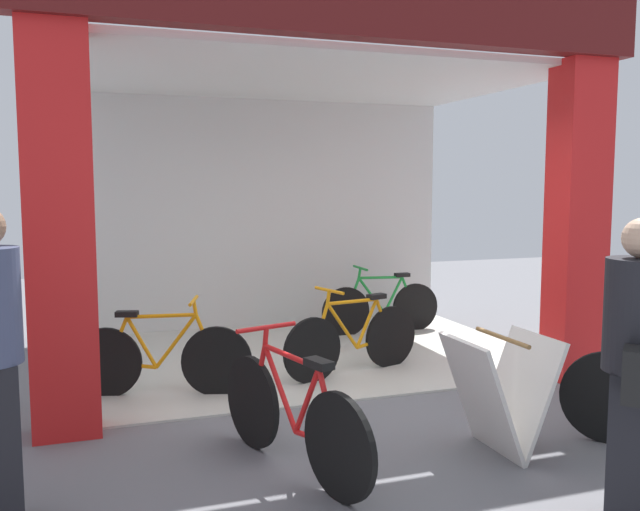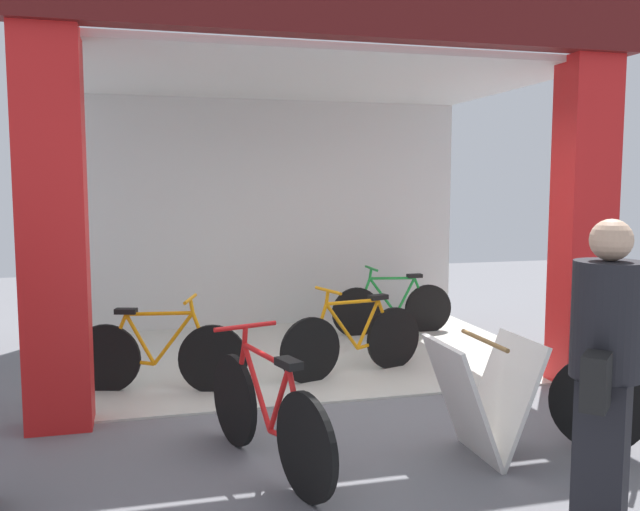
{
  "view_description": "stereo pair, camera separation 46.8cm",
  "coord_description": "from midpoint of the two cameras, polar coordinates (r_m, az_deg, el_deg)",
  "views": [
    {
      "loc": [
        -2.03,
        -5.08,
        1.81
      ],
      "look_at": [
        0.0,
        0.81,
        1.15
      ],
      "focal_mm": 37.84,
      "sensor_mm": 36.0,
      "label": 1
    },
    {
      "loc": [
        -1.58,
        -5.22,
        1.81
      ],
      "look_at": [
        0.0,
        0.81,
        1.15
      ],
      "focal_mm": 37.84,
      "sensor_mm": 36.0,
      "label": 2
    }
  ],
  "objects": [
    {
      "name": "bicycle_parked_0",
      "position": [
        4.36,
        -5.55,
        -13.45
      ],
      "size": [
        0.56,
        1.56,
        0.89
      ],
      "color": "black",
      "rests_on": "ground"
    },
    {
      "name": "sandwich_board_sign",
      "position": [
        4.73,
        12.23,
        -11.4
      ],
      "size": [
        0.63,
        0.6,
        0.81
      ],
      "color": "silver",
      "rests_on": "ground"
    },
    {
      "name": "shop_facade",
      "position": [
        7.03,
        -4.15,
        6.76
      ],
      "size": [
        5.11,
        3.57,
        3.54
      ],
      "color": "beige",
      "rests_on": "ground"
    },
    {
      "name": "bicycle_inside_0",
      "position": [
        6.43,
        0.77,
        -7.15
      ],
      "size": [
        1.51,
        0.53,
        0.86
      ],
      "color": "black",
      "rests_on": "ground"
    },
    {
      "name": "pedestrian_3",
      "position": [
        3.83,
        22.05,
        -8.92
      ],
      "size": [
        0.57,
        0.56,
        1.64
      ],
      "color": "black",
      "rests_on": "ground"
    },
    {
      "name": "bicycle_inside_2",
      "position": [
        6.0,
        -15.52,
        -8.37
      ],
      "size": [
        1.49,
        0.52,
        0.85
      ],
      "color": "black",
      "rests_on": "ground"
    },
    {
      "name": "ground_plane",
      "position": [
        5.75,
        0.32,
        -12.3
      ],
      "size": [
        17.81,
        17.81,
        0.0
      ],
      "primitive_type": "plane",
      "color": "slate",
      "rests_on": "ground"
    },
    {
      "name": "bicycle_inside_1",
      "position": [
        8.2,
        3.6,
        -4.36
      ],
      "size": [
        1.51,
        0.41,
        0.83
      ],
      "color": "black",
      "rests_on": "ground"
    }
  ]
}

